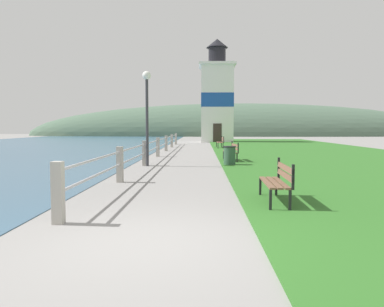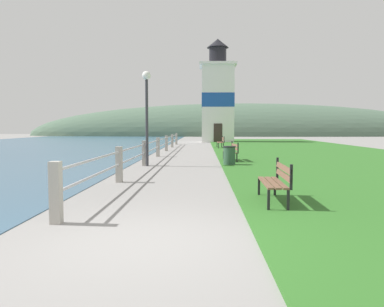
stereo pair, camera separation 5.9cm
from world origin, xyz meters
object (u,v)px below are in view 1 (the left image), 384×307
object	(u,v)px
park_bench_midway	(232,150)
trash_bin	(230,156)
park_bench_far	(221,141)
lamp_post	(147,101)
park_bench_near	(278,180)
lighthouse	(217,98)

from	to	relation	value
park_bench_midway	trash_bin	size ratio (longest dim) A/B	2.05
trash_bin	park_bench_midway	bearing A→B (deg)	82.50
trash_bin	park_bench_far	bearing A→B (deg)	88.72
park_bench_far	park_bench_midway	bearing A→B (deg)	88.17
trash_bin	lamp_post	bearing A→B (deg)	-177.74
park_bench_near	park_bench_far	bearing A→B (deg)	-87.66
park_bench_far	trash_bin	distance (m)	12.86
lighthouse	trash_bin	world-z (taller)	lighthouse
lamp_post	lighthouse	bearing A→B (deg)	81.23
park_bench_far	lighthouse	bearing A→B (deg)	-92.40
park_bench_far	lighthouse	xyz separation A→B (m)	(0.17, 12.39, 4.24)
park_bench_midway	trash_bin	xyz separation A→B (m)	(-0.25, -1.89, -0.11)
trash_bin	lighthouse	bearing A→B (deg)	88.97
park_bench_midway	lamp_post	distance (m)	4.77
lighthouse	lamp_post	bearing A→B (deg)	-98.77
park_bench_midway	lighthouse	size ratio (longest dim) A/B	0.16
park_bench_far	lamp_post	bearing A→B (deg)	72.27
lighthouse	trash_bin	bearing A→B (deg)	-91.03
lighthouse	lamp_post	xyz separation A→B (m)	(-3.92, -25.39, -2.04)
park_bench_far	lamp_post	xyz separation A→B (m)	(-3.75, -12.99, 2.20)
lamp_post	trash_bin	bearing A→B (deg)	2.26
park_bench_far	lighthouse	world-z (taller)	lighthouse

